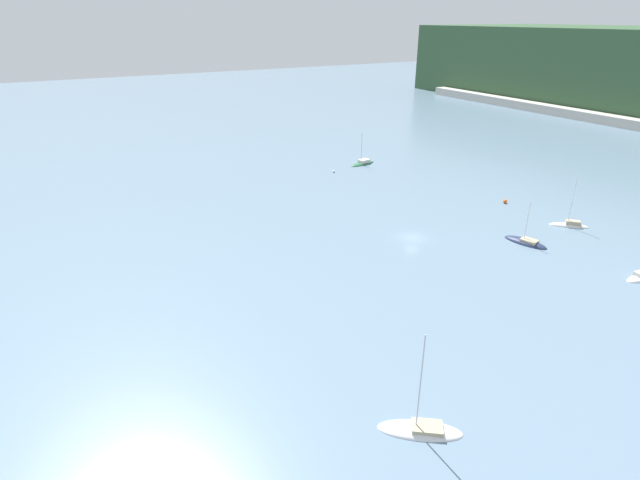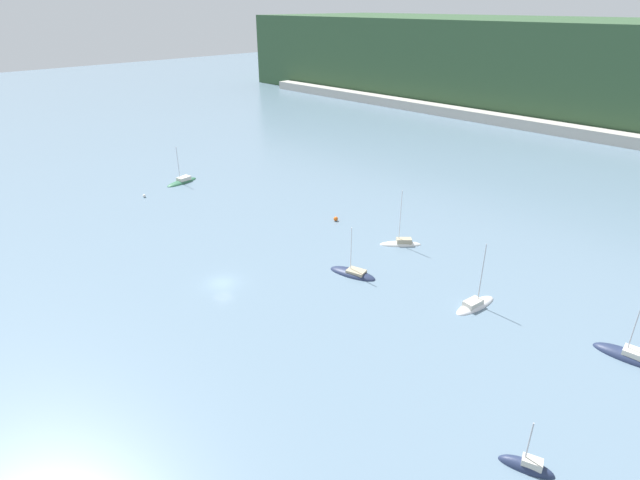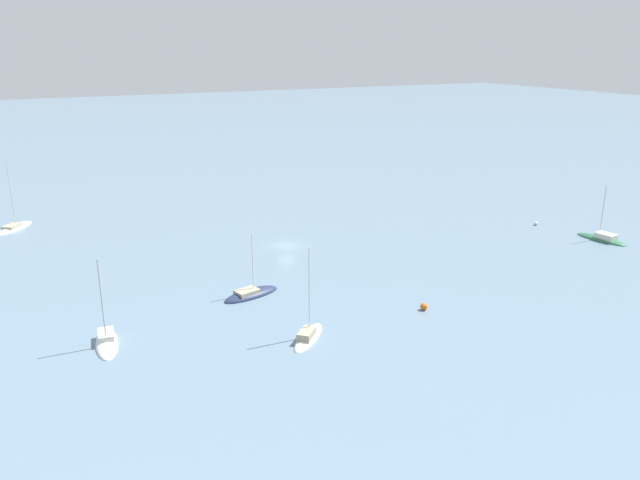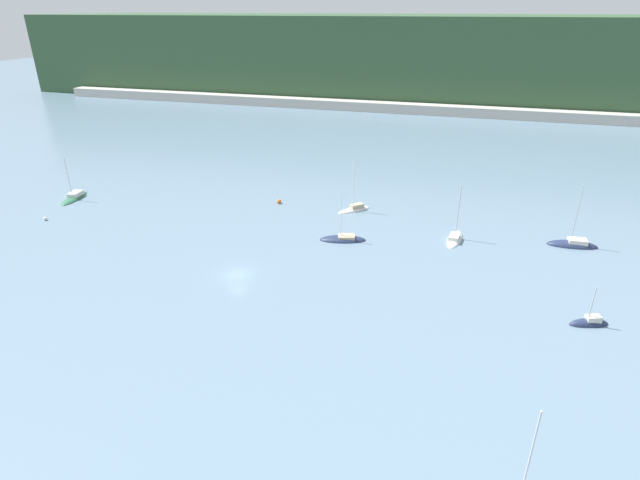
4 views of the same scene
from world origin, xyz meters
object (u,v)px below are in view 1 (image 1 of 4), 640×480
at_px(sailboat_1, 526,243).
at_px(sailboat_6, 569,225).
at_px(sailboat_3, 421,430).
at_px(mooring_buoy_1, 505,201).
at_px(mooring_buoy_0, 334,171).
at_px(sailboat_5, 362,164).

height_order(sailboat_1, sailboat_6, sailboat_6).
distance_m(sailboat_3, mooring_buoy_1, 71.13).
height_order(sailboat_1, mooring_buoy_0, sailboat_1).
distance_m(mooring_buoy_0, mooring_buoy_1, 42.84).
height_order(sailboat_1, sailboat_5, sailboat_5).
bearing_deg(mooring_buoy_0, sailboat_5, 105.30).
relative_size(sailboat_5, mooring_buoy_0, 14.08).
relative_size(sailboat_1, sailboat_6, 0.81).
xyz_separation_m(sailboat_6, mooring_buoy_1, (-15.15, -0.52, 0.26)).
bearing_deg(sailboat_6, mooring_buoy_1, -43.44).
xyz_separation_m(sailboat_1, sailboat_3, (24.77, -44.91, 0.03)).
xyz_separation_m(sailboat_6, mooring_buoy_0, (-52.96, -20.67, 0.16)).
bearing_deg(sailboat_3, sailboat_6, -119.33).
xyz_separation_m(sailboat_5, sailboat_6, (55.95, 9.73, 0.02)).
distance_m(sailboat_1, mooring_buoy_1, 20.96).
height_order(sailboat_3, mooring_buoy_0, sailboat_3).
bearing_deg(sailboat_1, sailboat_5, -18.41).
bearing_deg(sailboat_6, sailboat_5, -35.54).
bearing_deg(mooring_buoy_0, sailboat_6, 21.32).
relative_size(sailboat_5, sailboat_6, 0.87).
bearing_deg(sailboat_3, sailboat_1, -114.32).
distance_m(sailboat_5, sailboat_6, 56.79).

